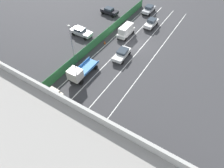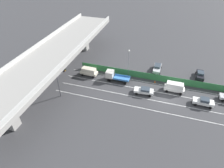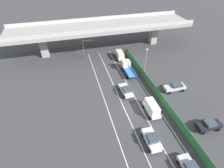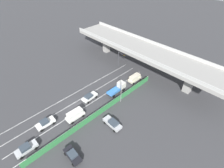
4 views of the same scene
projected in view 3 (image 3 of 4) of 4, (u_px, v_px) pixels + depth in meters
The scene contains 17 objects.
ground_plane at pixel (133, 109), 34.62m from camera, with size 300.00×300.00×0.00m, color #38383A.
lane_line_left_edge at pixel (105, 102), 36.30m from camera, with size 0.14×43.02×0.01m, color silver.
lane_line_mid_left at pixel (120, 99), 36.97m from camera, with size 0.14×43.02×0.01m, color silver.
lane_line_mid_right at pixel (134, 96), 37.64m from camera, with size 0.14×43.02×0.01m, color silver.
lane_line_right_edge at pixel (148, 94), 38.31m from camera, with size 0.14×43.02×0.01m, color silver.
elevated_overpass at pixel (102, 28), 51.22m from camera, with size 52.97×10.55×8.38m.
green_fence at pixel (155, 89), 38.05m from camera, with size 0.10×39.12×1.80m.
car_sedan_white at pixel (126, 90), 37.87m from camera, with size 2.26×4.51×1.54m.
car_van_white at pixel (152, 107), 33.15m from camera, with size 2.10×4.61×2.34m.
car_hatchback_white at pixel (151, 139), 28.02m from camera, with size 2.02×4.32×1.76m.
car_van_cream at pixel (120, 55), 49.84m from camera, with size 2.14×4.42×2.15m.
flatbed_truck_blue at pixel (127, 67), 44.60m from camera, with size 2.33×5.99×2.49m.
parked_sedan_dark at pixel (209, 125), 30.36m from camera, with size 4.33×2.11×1.61m.
parked_wagon_silver at pixel (175, 87), 38.69m from camera, with size 4.72×2.11×1.69m.
traffic_light at pixel (87, 45), 48.57m from camera, with size 3.41×0.64×5.54m.
street_lamp at pixel (146, 60), 41.23m from camera, with size 0.60×0.36×7.17m.
traffic_cone at pixel (151, 94), 37.77m from camera, with size 0.47×0.47×0.64m.
Camera 3 is at (-10.40, -22.53, 24.98)m, focal length 28.34 mm.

